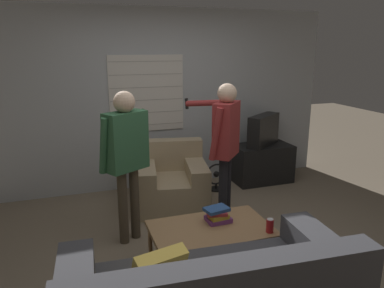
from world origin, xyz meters
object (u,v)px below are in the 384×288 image
object	(u,v)px
spare_remote	(220,213)
person_right_standing	(225,137)
coffee_table	(211,231)
floor_fan	(216,177)
book_stack	(217,215)
tv	(263,130)
soda_can	(270,226)
armchair_beige	(171,182)
person_left_standing	(126,148)

from	to	relation	value
spare_remote	person_right_standing	bearing A→B (deg)	83.49
coffee_table	floor_fan	size ratio (longest dim) A/B	2.75
book_stack	spare_remote	distance (m)	0.18
tv	soda_can	bearing A→B (deg)	27.15
armchair_beige	book_stack	distance (m)	1.47
person_left_standing	soda_can	xyz separation A→B (m)	(1.08, -1.06, -0.53)
tv	person_right_standing	xyz separation A→B (m)	(-1.10, -1.08, 0.24)
person_left_standing	soda_can	size ratio (longest dim) A/B	12.74
coffee_table	person_left_standing	xyz separation A→B (m)	(-0.62, 0.81, 0.63)
tv	floor_fan	xyz separation A→B (m)	(-0.80, -0.12, -0.62)
book_stack	floor_fan	xyz separation A→B (m)	(0.71, 1.75, -0.31)
armchair_beige	person_right_standing	xyz separation A→B (m)	(0.45, -0.67, 0.73)
tv	soda_can	distance (m)	2.51
person_left_standing	person_right_standing	distance (m)	1.13
armchair_beige	book_stack	xyz separation A→B (m)	(0.04, -1.46, 0.19)
tv	soda_can	world-z (taller)	tv
coffee_table	floor_fan	distance (m)	2.02
armchair_beige	spare_remote	bearing A→B (deg)	106.51
coffee_table	person_left_standing	bearing A→B (deg)	127.48
person_right_standing	coffee_table	bearing A→B (deg)	-168.29
armchair_beige	coffee_table	size ratio (longest dim) A/B	0.95
armchair_beige	spare_remote	distance (m)	1.33
coffee_table	person_right_standing	xyz separation A→B (m)	(0.51, 0.88, 0.65)
person_right_standing	book_stack	xyz separation A→B (m)	(-0.41, -0.79, -0.54)
person_left_standing	book_stack	xyz separation A→B (m)	(0.72, -0.72, -0.52)
person_left_standing	spare_remote	distance (m)	1.15
person_right_standing	person_left_standing	bearing A→B (deg)	135.02
soda_can	floor_fan	world-z (taller)	soda_can
book_stack	floor_fan	world-z (taller)	book_stack
armchair_beige	spare_remote	world-z (taller)	armchair_beige
person_left_standing	spare_remote	world-z (taller)	person_left_standing
tv	soda_can	xyz separation A→B (m)	(-1.15, -2.21, -0.31)
tv	book_stack	distance (m)	2.42
tv	book_stack	xyz separation A→B (m)	(-1.51, -1.87, -0.31)
person_left_standing	floor_fan	bearing A→B (deg)	6.26
soda_can	floor_fan	xyz separation A→B (m)	(0.35, 2.08, -0.30)
coffee_table	book_stack	size ratio (longest dim) A/B	4.18
tv	person_left_standing	world-z (taller)	person_left_standing
person_right_standing	floor_fan	world-z (taller)	person_right_standing
book_stack	soda_can	world-z (taller)	book_stack
spare_remote	tv	bearing A→B (deg)	70.50
tv	person_right_standing	size ratio (longest dim) A/B	0.40
person_right_standing	floor_fan	size ratio (longest dim) A/B	4.13
person_right_standing	armchair_beige	bearing A→B (deg)	75.59
book_stack	tv	bearing A→B (deg)	51.01
person_right_standing	spare_remote	world-z (taller)	person_right_standing
tv	person_left_standing	size ratio (longest dim) A/B	0.41
armchair_beige	book_stack	world-z (taller)	armchair_beige
coffee_table	person_left_standing	world-z (taller)	person_left_standing
coffee_table	person_left_standing	distance (m)	1.20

